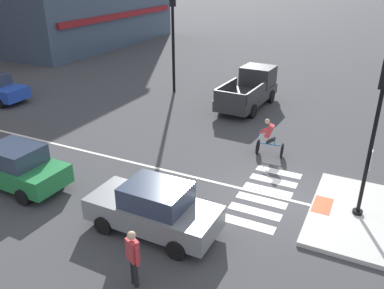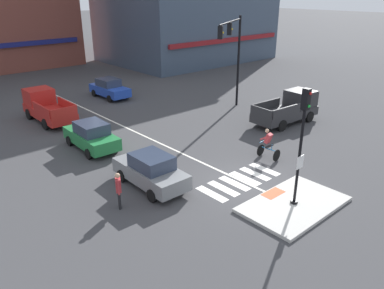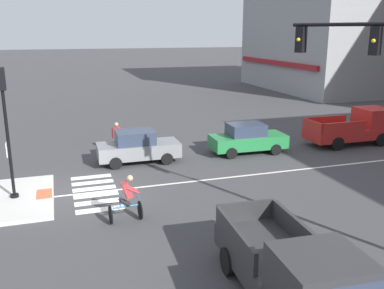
{
  "view_description": "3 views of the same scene",
  "coord_description": "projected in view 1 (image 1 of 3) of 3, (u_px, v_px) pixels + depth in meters",
  "views": [
    {
      "loc": [
        -12.04,
        -2.61,
        7.53
      ],
      "look_at": [
        0.77,
        3.68,
        1.02
      ],
      "focal_mm": 36.84,
      "sensor_mm": 36.0,
      "label": 1
    },
    {
      "loc": [
        -12.79,
        -10.42,
        8.72
      ],
      "look_at": [
        -0.96,
        2.83,
        1.44
      ],
      "focal_mm": 35.65,
      "sensor_mm": 36.0,
      "label": 2
    },
    {
      "loc": [
        16.93,
        -0.84,
        6.46
      ],
      "look_at": [
        0.75,
        4.37,
        1.9
      ],
      "focal_mm": 39.62,
      "sensor_mm": 36.0,
      "label": 3
    }
  ],
  "objects": [
    {
      "name": "car_grey_westbound_near",
      "position": [
        154.0,
        208.0,
        11.94
      ],
      "size": [
        1.89,
        4.12,
        1.64
      ],
      "color": "slate",
      "rests_on": "ground"
    },
    {
      "name": "traffic_island",
      "position": [
        357.0,
        215.0,
        12.89
      ],
      "size": [
        4.69,
        2.91,
        0.15
      ],
      "primitive_type": "cube",
      "color": "beige",
      "rests_on": "ground"
    },
    {
      "name": "crosswalk_stripe_a",
      "position": [
        247.0,
        224.0,
        12.59
      ],
      "size": [
        0.44,
        1.8,
        0.01
      ],
      "primitive_type": "cube",
      "color": "silver",
      "rests_on": "ground"
    },
    {
      "name": "crosswalk_stripe_c",
      "position": [
        262.0,
        200.0,
        13.85
      ],
      "size": [
        0.44,
        1.8,
        0.01
      ],
      "primitive_type": "cube",
      "color": "silver",
      "rests_on": "ground"
    },
    {
      "name": "tactile_pad_front",
      "position": [
        322.0,
        205.0,
        13.3
      ],
      "size": [
        1.1,
        0.6,
        0.01
      ],
      "primitive_type": "cube",
      "color": "#DB5B38",
      "rests_on": "traffic_island"
    },
    {
      "name": "signal_pole",
      "position": [
        375.0,
        127.0,
        11.6
      ],
      "size": [
        0.44,
        0.38,
        5.04
      ],
      "color": "black",
      "rests_on": "traffic_island"
    },
    {
      "name": "crosswalk_stripe_e",
      "position": [
        273.0,
        181.0,
        15.1
      ],
      "size": [
        0.44,
        1.8,
        0.01
      ],
      "primitive_type": "cube",
      "color": "silver",
      "rests_on": "ground"
    },
    {
      "name": "pickup_truck_charcoal_cross_right",
      "position": [
        250.0,
        89.0,
        22.85
      ],
      "size": [
        5.2,
        2.27,
        2.08
      ],
      "color": "#2D2D30",
      "rests_on": "ground"
    },
    {
      "name": "ground_plane",
      "position": [
        275.0,
        198.0,
        14.01
      ],
      "size": [
        300.0,
        300.0,
        0.0
      ],
      "primitive_type": "plane",
      "color": "#3D3D3F"
    },
    {
      "name": "crosswalk_stripe_f",
      "position": [
        279.0,
        172.0,
        15.73
      ],
      "size": [
        0.44,
        1.8,
        0.01
      ],
      "primitive_type": "cube",
      "color": "silver",
      "rests_on": "ground"
    },
    {
      "name": "lane_centre_line",
      "position": [
        62.0,
        145.0,
        18.06
      ],
      "size": [
        0.14,
        28.0,
        0.01
      ],
      "primitive_type": "cube",
      "color": "silver",
      "rests_on": "ground"
    },
    {
      "name": "pedestrian_at_curb_left",
      "position": [
        133.0,
        254.0,
        9.79
      ],
      "size": [
        0.36,
        0.5,
        1.67
      ],
      "color": "black",
      "rests_on": "ground"
    },
    {
      "name": "crosswalk_stripe_b",
      "position": [
        255.0,
        211.0,
        13.22
      ],
      "size": [
        0.44,
        1.8,
        0.01
      ],
      "primitive_type": "cube",
      "color": "silver",
      "rests_on": "ground"
    },
    {
      "name": "crosswalk_stripe_d",
      "position": [
        268.0,
        190.0,
        14.47
      ],
      "size": [
        0.44,
        1.8,
        0.01
      ],
      "primitive_type": "cube",
      "color": "silver",
      "rests_on": "ground"
    },
    {
      "name": "cyclist",
      "position": [
        269.0,
        137.0,
        16.74
      ],
      "size": [
        0.73,
        1.13,
        1.68
      ],
      "color": "black",
      "rests_on": "ground"
    },
    {
      "name": "car_green_westbound_far",
      "position": [
        15.0,
        166.0,
        14.46
      ],
      "size": [
        1.94,
        4.15,
        1.64
      ],
      "color": "#237A3D",
      "rests_on": "ground"
    },
    {
      "name": "traffic_light_mast",
      "position": [
        173.0,
        19.0,
        22.03
      ],
      "size": [
        5.21,
        2.97,
        6.9
      ],
      "color": "black",
      "rests_on": "ground"
    }
  ]
}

